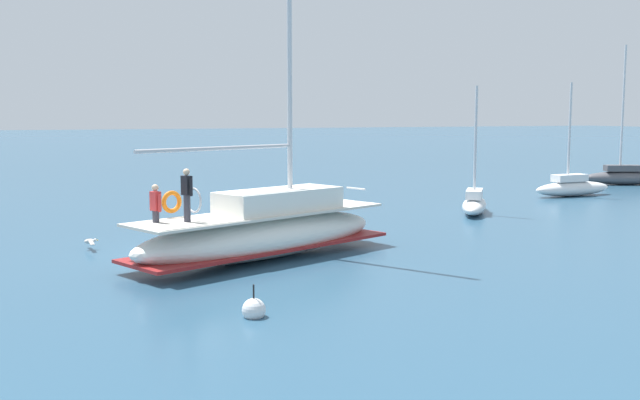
{
  "coord_description": "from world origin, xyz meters",
  "views": [
    {
      "loc": [
        24.06,
        -5.5,
        4.65
      ],
      "look_at": [
        1.66,
        3.78,
        1.8
      ],
      "focal_mm": 41.47,
      "sensor_mm": 36.0,
      "label": 1
    }
  ],
  "objects_px": {
    "moored_catamaran": "(626,176)",
    "mooring_buoy": "(254,310)",
    "seagull": "(90,241)",
    "moored_sloop_near": "(572,187)",
    "main_sailboat": "(264,230)",
    "moored_cutter_left": "(474,203)"
  },
  "relations": [
    {
      "from": "main_sailboat",
      "to": "moored_sloop_near",
      "type": "distance_m",
      "value": 24.09
    },
    {
      "from": "main_sailboat",
      "to": "moored_cutter_left",
      "type": "xyz_separation_m",
      "value": [
        -6.42,
        12.41,
        -0.43
      ]
    },
    {
      "from": "moored_sloop_near",
      "to": "mooring_buoy",
      "type": "relative_size",
      "value": 7.26
    },
    {
      "from": "moored_cutter_left",
      "to": "main_sailboat",
      "type": "bearing_deg",
      "value": -62.66
    },
    {
      "from": "main_sailboat",
      "to": "mooring_buoy",
      "type": "bearing_deg",
      "value": -20.25
    },
    {
      "from": "moored_cutter_left",
      "to": "mooring_buoy",
      "type": "bearing_deg",
      "value": -48.76
    },
    {
      "from": "main_sailboat",
      "to": "seagull",
      "type": "xyz_separation_m",
      "value": [
        -3.59,
        -5.1,
        -0.61
      ]
    },
    {
      "from": "seagull",
      "to": "main_sailboat",
      "type": "bearing_deg",
      "value": 54.84
    },
    {
      "from": "moored_sloop_near",
      "to": "moored_cutter_left",
      "type": "relative_size",
      "value": 1.08
    },
    {
      "from": "moored_cutter_left",
      "to": "seagull",
      "type": "height_order",
      "value": "moored_cutter_left"
    },
    {
      "from": "main_sailboat",
      "to": "moored_cutter_left",
      "type": "distance_m",
      "value": 13.98
    },
    {
      "from": "moored_catamaran",
      "to": "seagull",
      "type": "xyz_separation_m",
      "value": [
        10.76,
        -34.64,
        -0.3
      ]
    },
    {
      "from": "moored_cutter_left",
      "to": "seagull",
      "type": "relative_size",
      "value": 5.34
    },
    {
      "from": "seagull",
      "to": "moored_sloop_near",
      "type": "bearing_deg",
      "value": 104.33
    },
    {
      "from": "main_sailboat",
      "to": "moored_sloop_near",
      "type": "relative_size",
      "value": 2.26
    },
    {
      "from": "moored_sloop_near",
      "to": "seagull",
      "type": "height_order",
      "value": "moored_sloop_near"
    },
    {
      "from": "moored_catamaran",
      "to": "moored_cutter_left",
      "type": "relative_size",
      "value": 1.53
    },
    {
      "from": "moored_catamaran",
      "to": "moored_cutter_left",
      "type": "xyz_separation_m",
      "value": [
        7.94,
        -17.13,
        -0.12
      ]
    },
    {
      "from": "moored_sloop_near",
      "to": "seagull",
      "type": "bearing_deg",
      "value": -75.67
    },
    {
      "from": "main_sailboat",
      "to": "moored_cutter_left",
      "type": "height_order",
      "value": "main_sailboat"
    },
    {
      "from": "seagull",
      "to": "moored_catamaran",
      "type": "bearing_deg",
      "value": 107.26
    },
    {
      "from": "moored_catamaran",
      "to": "mooring_buoy",
      "type": "xyz_separation_m",
      "value": [
        20.95,
        -31.97,
        -0.44
      ]
    }
  ]
}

